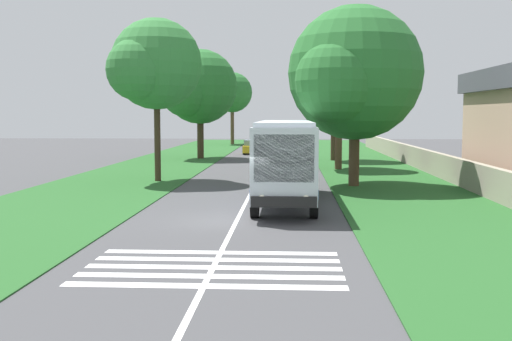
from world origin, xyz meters
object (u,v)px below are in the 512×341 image
object	(u,v)px
trailing_car_0	(288,160)
trailing_car_1	(287,152)
trailing_car_3	(287,144)
roadside_tree_right_1	(337,87)
coach_bus	(285,157)
trailing_car_2	(252,147)
roadside_tree_right_0	(332,74)
roadside_tree_right_2	(352,76)
roadside_tree_left_2	(231,93)
roadside_tree_left_0	(154,67)
trailing_minibus_0	(262,134)
utility_pole	(354,109)
roadside_tree_left_1	(198,89)

from	to	relation	value
trailing_car_0	trailing_car_1	bearing A→B (deg)	0.83
trailing_car_3	roadside_tree_right_1	distance (m)	26.40
coach_bus	trailing_car_2	distance (m)	36.16
trailing_car_1	roadside_tree_right_0	distance (m)	8.02
trailing_car_3	roadside_tree_right_2	world-z (taller)	roadside_tree_right_2
roadside_tree_left_2	trailing_car_3	bearing A→B (deg)	-148.47
roadside_tree_left_0	roadside_tree_left_2	bearing A→B (deg)	-0.17
trailing_minibus_0	roadside_tree_left_0	xyz separation A→B (m)	(-43.56, 4.39, 5.30)
roadside_tree_right_1	trailing_car_0	bearing A→B (deg)	82.61
roadside_tree_left_2	roadside_tree_right_0	bearing A→B (deg)	-158.51
trailing_car_3	roadside_tree_right_0	size ratio (longest dim) A/B	0.42
trailing_minibus_0	utility_pole	size ratio (longest dim) A/B	0.72
trailing_car_1	roadside_tree_left_0	distance (m)	21.57
trailing_car_3	roadside_tree_left_2	world-z (taller)	roadside_tree_left_2
trailing_car_1	trailing_car_2	distance (m)	8.54
trailing_car_0	roadside_tree_left_2	size ratio (longest dim) A/B	0.45
trailing_car_0	trailing_minibus_0	distance (m)	34.44
roadside_tree_left_1	roadside_tree_right_2	size ratio (longest dim) A/B	0.99
roadside_tree_left_1	trailing_minibus_0	bearing A→B (deg)	-10.93
trailing_car_1	roadside_tree_right_1	size ratio (longest dim) A/B	0.49
trailing_car_2	roadside_tree_left_1	xyz separation A→B (m)	(-7.47, 4.50, 5.69)
coach_bus	trailing_car_3	distance (m)	43.56
trailing_car_1	roadside_tree_left_0	bearing A→B (deg)	157.75
utility_pole	roadside_tree_left_2	bearing A→B (deg)	13.23
trailing_car_1	roadside_tree_left_1	bearing A→B (deg)	88.09
trailing_car_0	roadside_tree_right_1	xyz separation A→B (m)	(-0.45, -3.51, 5.32)
roadside_tree_left_1	roadside_tree_right_2	world-z (taller)	roadside_tree_right_2
coach_bus	trailing_car_1	bearing A→B (deg)	0.09
trailing_minibus_0	roadside_tree_left_1	distance (m)	25.08
roadside_tree_right_1	trailing_car_1	bearing A→B (deg)	19.59
roadside_tree_left_2	roadside_tree_right_2	bearing A→B (deg)	-166.93
roadside_tree_right_1	utility_pole	xyz separation A→B (m)	(-10.88, -0.16, -1.63)
trailing_car_0	utility_pole	bearing A→B (deg)	-162.06
roadside_tree_right_1	trailing_car_3	bearing A→B (deg)	8.23
trailing_car_2	roadside_tree_right_1	size ratio (longest dim) A/B	0.49
coach_bus	roadside_tree_left_0	world-z (taller)	roadside_tree_left_0
roadside_tree_left_0	utility_pole	world-z (taller)	roadside_tree_left_0
trailing_car_3	utility_pole	distance (m)	36.86
trailing_car_0	roadside_tree_left_2	distance (m)	38.88
trailing_car_3	trailing_car_0	bearing A→B (deg)	-179.55
trailing_car_0	roadside_tree_right_1	distance (m)	6.39
roadside_tree_left_2	roadside_tree_right_2	world-z (taller)	roadside_tree_right_2
trailing_car_2	roadside_tree_right_2	distance (m)	30.26
roadside_tree_left_2	roadside_tree_right_1	xyz separation A→B (m)	(-38.04, -11.34, -0.83)
trailing_car_0	trailing_car_1	size ratio (longest dim) A/B	1.00
roadside_tree_right_2	roadside_tree_right_0	bearing A→B (deg)	-0.54
trailing_car_1	utility_pole	xyz separation A→B (m)	(-21.14, -3.81, 3.69)
trailing_car_1	trailing_car_0	bearing A→B (deg)	-179.17
coach_bus	trailing_car_3	world-z (taller)	coach_bus
roadside_tree_left_0	roadside_tree_right_2	xyz separation A→B (m)	(-1.99, -11.49, -0.69)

